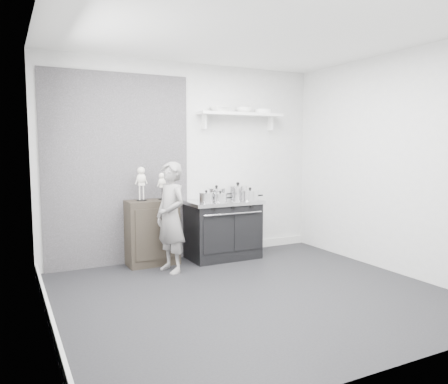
# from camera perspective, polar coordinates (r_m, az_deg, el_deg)

# --- Properties ---
(ground) EXTENTS (4.00, 4.00, 0.00)m
(ground) POSITION_cam_1_polar(r_m,az_deg,el_deg) (4.77, 3.54, -13.12)
(ground) COLOR black
(ground) RESTS_ON ground
(room_shell) EXTENTS (4.02, 3.62, 2.71)m
(room_shell) POSITION_cam_1_polar(r_m,az_deg,el_deg) (4.59, 1.76, 6.97)
(room_shell) COLOR #B7B6B4
(room_shell) RESTS_ON ground
(wall_shelf) EXTENTS (1.30, 0.26, 0.24)m
(wall_shelf) POSITION_cam_1_polar(r_m,az_deg,el_deg) (6.37, 2.19, 10.03)
(wall_shelf) COLOR white
(wall_shelf) RESTS_ON room_shell
(stove) EXTENTS (1.01, 0.63, 0.81)m
(stove) POSITION_cam_1_polar(r_m,az_deg,el_deg) (6.11, -0.13, -4.85)
(stove) COLOR black
(stove) RESTS_ON ground
(side_cabinet) EXTENTS (0.66, 0.38, 0.86)m
(side_cabinet) POSITION_cam_1_polar(r_m,az_deg,el_deg) (5.86, -9.40, -5.21)
(side_cabinet) COLOR black
(side_cabinet) RESTS_ON ground
(child) EXTENTS (0.44, 0.56, 1.37)m
(child) POSITION_cam_1_polar(r_m,az_deg,el_deg) (5.44, -6.95, -3.30)
(child) COLOR slate
(child) RESTS_ON ground
(pot_front_left) EXTENTS (0.28, 0.19, 0.17)m
(pot_front_left) POSITION_cam_1_polar(r_m,az_deg,el_deg) (5.81, -2.33, -0.72)
(pot_front_left) COLOR silver
(pot_front_left) RESTS_ON stove
(pot_back_left) EXTENTS (0.33, 0.25, 0.21)m
(pot_back_left) POSITION_cam_1_polar(r_m,az_deg,el_deg) (6.11, -0.99, -0.24)
(pot_back_left) COLOR silver
(pot_back_left) RESTS_ON stove
(pot_back_right) EXTENTS (0.37, 0.28, 0.24)m
(pot_back_right) POSITION_cam_1_polar(r_m,az_deg,el_deg) (6.26, 1.82, 0.02)
(pot_back_right) COLOR silver
(pot_back_right) RESTS_ON stove
(pot_front_right) EXTENTS (0.32, 0.23, 0.19)m
(pot_front_right) POSITION_cam_1_polar(r_m,az_deg,el_deg) (6.01, 3.42, -0.43)
(pot_front_right) COLOR silver
(pot_front_right) RESTS_ON stove
(pot_front_center) EXTENTS (0.27, 0.18, 0.16)m
(pot_front_center) POSITION_cam_1_polar(r_m,az_deg,el_deg) (5.83, -0.48, -0.73)
(pot_front_center) COLOR silver
(pot_front_center) RESTS_ON stove
(skeleton_full) EXTENTS (0.14, 0.09, 0.51)m
(skeleton_full) POSITION_cam_1_polar(r_m,az_deg,el_deg) (5.73, -10.75, 1.40)
(skeleton_full) COLOR beige
(skeleton_full) RESTS_ON side_cabinet
(skeleton_torso) EXTENTS (0.11, 0.07, 0.41)m
(skeleton_torso) POSITION_cam_1_polar(r_m,az_deg,el_deg) (5.82, -8.10, 1.02)
(skeleton_torso) COLOR beige
(skeleton_torso) RESTS_ON side_cabinet
(bowl_large) EXTENTS (0.28, 0.28, 0.07)m
(bowl_large) POSITION_cam_1_polar(r_m,az_deg,el_deg) (6.22, -0.48, 10.74)
(bowl_large) COLOR white
(bowl_large) RESTS_ON wall_shelf
(bowl_small) EXTENTS (0.23, 0.23, 0.07)m
(bowl_small) POSITION_cam_1_polar(r_m,az_deg,el_deg) (6.40, 2.64, 10.62)
(bowl_small) COLOR white
(bowl_small) RESTS_ON wall_shelf
(plate_stack) EXTENTS (0.26, 0.26, 0.06)m
(plate_stack) POSITION_cam_1_polar(r_m,az_deg,el_deg) (6.56, 5.10, 10.43)
(plate_stack) COLOR white
(plate_stack) RESTS_ON wall_shelf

